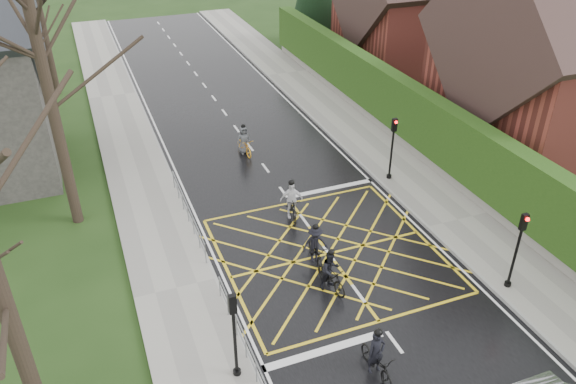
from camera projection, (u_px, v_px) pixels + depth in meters
ground at (329, 254)px, 21.97m from camera, size 120.00×120.00×0.00m
road at (329, 254)px, 21.96m from camera, size 9.00×80.00×0.01m
sidewalk_right at (457, 221)px, 23.79m from camera, size 3.00×80.00×0.15m
sidewalk_left at (177, 289)px, 20.06m from camera, size 3.00×80.00×0.15m
stone_wall at (416, 149)px, 28.98m from camera, size 0.50×38.00×0.70m
hedge at (421, 118)px, 28.08m from camera, size 0.90×38.00×2.80m
house_near at (573, 62)px, 27.30m from camera, size 11.80×9.80×11.30m
house_far at (416, 7)px, 38.65m from camera, size 9.80×8.80×10.30m
tree_near at (35, 35)px, 19.87m from camera, size 9.24×9.24×11.44m
railing_south at (241, 331)px, 17.33m from camera, size 0.05×5.04×1.03m
railing_north at (187, 209)px, 23.30m from camera, size 0.05×6.04×1.03m
traffic_light_ne at (392, 149)px, 26.04m from camera, size 0.24×0.31×3.21m
traffic_light_se at (516, 252)px, 19.34m from camera, size 0.24×0.31×3.21m
traffic_light_sw at (235, 337)px, 15.94m from camera, size 0.24×0.31×3.21m
cyclist_rear at (377, 359)px, 16.68m from camera, size 0.68×1.75×1.68m
cyclist_back at (331, 274)px, 19.92m from camera, size 0.84×1.73×1.68m
cyclist_mid at (316, 248)px, 21.25m from camera, size 1.06×1.80×1.69m
cyclist_front at (292, 204)px, 23.84m from camera, size 1.04×1.88×1.82m
cyclist_lead at (244, 143)px, 29.05m from camera, size 0.78×1.73×1.63m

